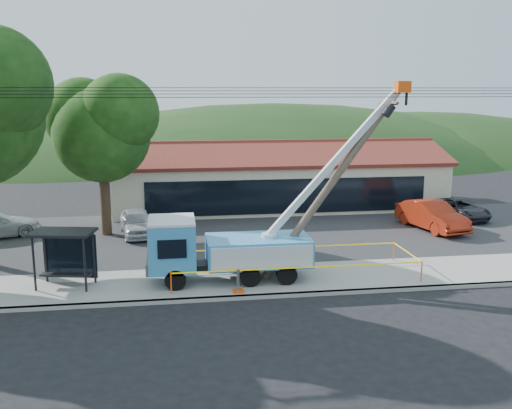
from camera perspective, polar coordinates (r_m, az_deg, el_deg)
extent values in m
plane|color=black|center=(20.80, 1.24, -11.39)|extent=(120.00, 120.00, 0.00)
cube|color=gray|center=(22.70, 0.35, -9.18)|extent=(60.00, 0.25, 0.15)
cube|color=gray|center=(24.46, -0.33, -7.64)|extent=(60.00, 4.00, 0.15)
cube|color=#28282B|center=(32.08, -2.32, -3.07)|extent=(60.00, 12.00, 0.10)
cube|color=beige|center=(40.07, 2.15, 2.25)|extent=(22.00, 8.00, 3.40)
cube|color=black|center=(36.23, 3.30, 0.83)|extent=(18.04, 0.08, 2.21)
cube|color=maroon|center=(37.83, 2.73, 5.07)|extent=(22.50, 4.53, 1.52)
cube|color=maroon|center=(41.74, 1.67, 5.67)|extent=(22.50, 4.53, 1.52)
cube|color=maroon|center=(39.72, 2.18, 6.32)|extent=(22.50, 0.30, 0.25)
cylinder|color=#332316|center=(32.68, -14.84, 0.49)|extent=(0.56, 0.56, 4.18)
sphere|color=#13340E|center=(32.22, -15.16, 6.81)|extent=(5.25, 5.25, 5.25)
sphere|color=#13340E|center=(32.99, -16.94, 8.46)|extent=(4.20, 4.20, 4.20)
sphere|color=#13340E|center=(31.35, -13.49, 8.86)|extent=(4.20, 4.20, 4.20)
ellipsoid|color=black|center=(75.27, -17.35, 4.72)|extent=(78.40, 56.00, 28.00)
ellipsoid|color=black|center=(75.51, 1.81, 5.25)|extent=(89.60, 64.00, 32.00)
ellipsoid|color=black|center=(81.42, 15.86, 5.27)|extent=(72.80, 52.00, 26.00)
cylinder|color=black|center=(22.24, -0.02, 10.68)|extent=(60.00, 0.02, 0.02)
cylinder|color=black|center=(22.74, -0.21, 11.00)|extent=(60.00, 0.02, 0.02)
cylinder|color=black|center=(23.23, -0.39, 11.30)|extent=(60.00, 0.02, 0.02)
cylinder|color=black|center=(23.63, -0.52, 11.59)|extent=(60.00, 0.02, 0.02)
cylinder|color=black|center=(23.28, -8.06, -7.47)|extent=(0.85, 0.28, 0.85)
cylinder|color=black|center=(25.18, -8.10, -6.01)|extent=(0.85, 0.28, 0.85)
cylinder|color=black|center=(23.48, -0.58, -7.20)|extent=(0.85, 0.28, 0.85)
cylinder|color=black|center=(25.36, -1.19, -5.78)|extent=(0.85, 0.28, 0.85)
cylinder|color=black|center=(23.72, 3.09, -7.02)|extent=(0.85, 0.28, 0.85)
cylinder|color=black|center=(25.58, 2.20, -5.63)|extent=(0.85, 0.28, 0.85)
cube|color=black|center=(24.28, -2.24, -5.98)|extent=(6.26, 0.95, 0.24)
cube|color=#388BC6|center=(23.89, -8.39, -4.01)|extent=(1.90, 2.28, 1.99)
cube|color=silver|center=(23.64, -8.46, -1.57)|extent=(1.90, 2.28, 0.11)
cube|color=black|center=(23.88, -10.57, -3.74)|extent=(0.08, 1.71, 0.85)
cube|color=gray|center=(24.13, -10.71, -5.82)|extent=(0.14, 2.18, 0.47)
cube|color=#388BC6|center=(24.24, 0.21, -4.59)|extent=(4.36, 2.28, 1.14)
cylinder|color=silver|center=(24.20, 1.33, -3.58)|extent=(0.66, 0.66, 0.57)
cube|color=silver|center=(24.18, 7.85, 4.29)|extent=(5.72, 0.27, 6.31)
cube|color=gray|center=(24.23, 8.51, 4.85)|extent=(3.44, 0.17, 3.80)
cube|color=#FF4F0D|center=(24.74, 14.45, 11.33)|extent=(0.57, 0.47, 0.47)
cube|color=#FF4F0D|center=(22.96, -1.79, -8.66)|extent=(0.43, 0.43, 0.08)
cube|color=#FF4F0D|center=(26.34, 2.77, -6.01)|extent=(0.43, 0.43, 0.08)
cylinder|color=brown|center=(24.31, 7.54, 2.09)|extent=(5.99, 0.32, 8.21)
cube|color=brown|center=(24.77, 13.17, 9.87)|extent=(0.17, 1.81, 0.17)
cylinder|color=black|center=(25.18, 12.29, 9.24)|extent=(0.59, 0.36, 0.62)
cylinder|color=black|center=(24.24, 13.13, 9.14)|extent=(0.59, 0.36, 0.62)
cylinder|color=black|center=(24.40, -21.33, -5.57)|extent=(0.11, 0.11, 2.24)
cylinder|color=black|center=(23.64, -16.75, -5.80)|extent=(0.11, 0.11, 2.24)
cylinder|color=black|center=(25.38, -20.30, -4.85)|extent=(0.11, 0.11, 2.24)
cylinder|color=black|center=(24.65, -15.88, -5.04)|extent=(0.11, 0.11, 2.24)
cube|color=black|center=(24.20, -18.76, -2.66)|extent=(2.68, 1.94, 0.11)
cube|color=black|center=(25.04, -18.09, -4.92)|extent=(2.21, 0.48, 1.87)
cube|color=black|center=(24.67, -18.50, -6.67)|extent=(2.09, 0.77, 0.07)
cylinder|color=#FF4F0D|center=(22.85, -8.49, -7.77)|extent=(0.05, 0.05, 0.90)
cylinder|color=#FF4F0D|center=(25.01, 16.22, -6.41)|extent=(0.05, 0.05, 0.90)
cylinder|color=#FF4F0D|center=(27.70, 13.61, -4.54)|extent=(0.05, 0.05, 0.90)
cylinder|color=#FF4F0D|center=(25.77, -8.49, -5.54)|extent=(0.05, 0.05, 0.90)
cube|color=yellow|center=(23.26, 4.47, -6.27)|extent=(10.39, 0.01, 0.05)
cube|color=yellow|center=(26.24, 14.89, -4.58)|extent=(0.01, 3.07, 0.05)
cube|color=yellow|center=(26.13, 2.98, -4.26)|extent=(10.39, 0.01, 0.05)
cube|color=yellow|center=(24.18, -8.52, -5.67)|extent=(0.01, 3.07, 0.05)
imported|color=silver|center=(32.62, -11.72, -3.15)|extent=(2.41, 4.47, 1.44)
imported|color=#A22510|center=(34.71, 17.08, -2.54)|extent=(2.75, 5.25, 1.65)
imported|color=black|center=(38.26, 19.61, -1.44)|extent=(2.84, 4.70, 1.22)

